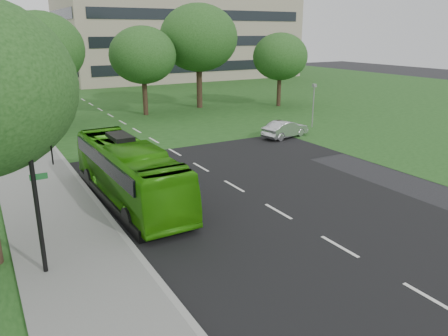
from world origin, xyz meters
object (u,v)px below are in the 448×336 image
tree_park_e (280,57)px  bus (129,172)px  office_building (178,5)px  tree_park_d (199,38)px  camera_pole (314,100)px  tree_park_c (143,55)px  tree_park_b (40,49)px  traffic_light (40,185)px  sedan (285,129)px

tree_park_e → bus: bearing=-140.3°
office_building → tree_park_d: bearing=-110.6°
office_building → camera_pole: (-8.19, -46.28, -10.07)m
office_building → tree_park_c: (-18.73, -33.37, -6.68)m
tree_park_e → tree_park_d: bearing=157.1°
office_building → tree_park_d: 34.70m
tree_park_c → tree_park_d: (6.67, 1.25, 1.54)m
tree_park_c → bus: size_ratio=0.82×
camera_pole → tree_park_d: bearing=85.7°
office_building → bus: (-27.46, -55.14, -11.03)m
tree_park_b → tree_park_e: tree_park_b is taller
tree_park_d → traffic_light: bearing=-125.2°
tree_park_d → traffic_light: 34.90m
office_building → tree_park_d: office_building is taller
tree_park_d → traffic_light: (-19.98, -28.32, -4.10)m
tree_park_d → camera_pole: bearing=-74.7°
tree_park_c → camera_pole: size_ratio=2.28×
tree_park_b → camera_pole: size_ratio=2.59×
office_building → sedan: bearing=-104.6°
office_building → tree_park_e: size_ratio=5.05×
tree_park_e → camera_pole: tree_park_e is taller
tree_park_d → tree_park_e: (8.17, -3.44, -1.97)m
bus → traffic_light: 7.24m
office_building → tree_park_c: bearing=-119.3°
bus → sedan: 16.48m
traffic_light → sedan: bearing=14.7°
tree_park_d → bus: size_ratio=1.03×
bus → tree_park_c: bearing=66.9°
camera_pole → bus: bearing=-174.9°
tree_park_c → bus: bearing=-111.8°
camera_pole → sedan: bearing=-176.5°
bus → tree_park_d: bearing=54.9°
tree_park_c → traffic_light: tree_park_c is taller
tree_park_b → camera_pole: tree_park_b is taller
tree_park_b → traffic_light: tree_park_b is taller
tree_park_e → tree_park_c: bearing=171.6°
tree_park_b → sedan: bearing=-42.3°
tree_park_b → tree_park_e: size_ratio=1.23×
tree_park_b → traffic_light: bearing=-98.6°
tree_park_b → traffic_light: size_ratio=1.76×
sedan → tree_park_e: bearing=-46.6°
tree_park_e → camera_pole: (-4.30, -10.71, -2.96)m
tree_park_d → camera_pole: size_ratio=2.89×
office_building → traffic_light: (-32.05, -60.44, -9.24)m
tree_park_d → bus: 28.31m
tree_park_c → sedan: 16.81m
tree_park_c → camera_pole: 17.00m
office_building → camera_pole: 48.06m
bus → traffic_light: traffic_light is taller
tree_park_c → tree_park_d: tree_park_d is taller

